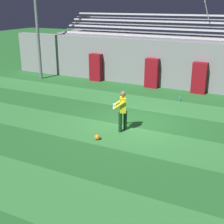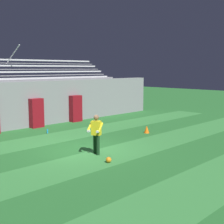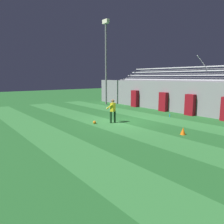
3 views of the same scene
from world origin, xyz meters
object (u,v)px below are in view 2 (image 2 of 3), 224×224
Objects in this scene: padding_pillar_far_right at (76,109)px; water_bottle at (47,131)px; traffic_cone at (147,129)px; padding_pillar_gate_right at (37,113)px; goalkeeper at (96,132)px; soccer_ball at (109,160)px.

padding_pillar_far_right is 4.14m from water_bottle.
padding_pillar_far_right is 4.22× the size of traffic_cone.
traffic_cone reaches higher than water_bottle.
goalkeeper is at bearing -102.17° from padding_pillar_gate_right.
water_bottle is at bearing -105.59° from padding_pillar_gate_right.
soccer_ball is 5.91m from traffic_cone.
padding_pillar_far_right reaches higher than traffic_cone.
padding_pillar_gate_right is 2.16m from water_bottle.
padding_pillar_gate_right reaches higher than goalkeeper.
goalkeeper reaches higher than water_bottle.
water_bottle is at bearing 135.57° from traffic_cone.
water_bottle reaches higher than soccer_ball.
goalkeeper is at bearing -122.95° from padding_pillar_far_right.
goalkeeper is (-4.55, -7.02, 0.07)m from padding_pillar_far_right.
soccer_ball is at bearing -121.39° from padding_pillar_far_right.
traffic_cone is (4.91, 1.21, -0.74)m from goalkeeper.
padding_pillar_gate_right is 4.22× the size of traffic_cone.
padding_pillar_far_right is at bearing 93.61° from traffic_cone.
padding_pillar_gate_right reaches higher than water_bottle.
traffic_cone is at bearing -86.39° from padding_pillar_far_right.
soccer_ball is at bearing -102.94° from water_bottle.
padding_pillar_gate_right is 7.39× the size of water_bottle.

